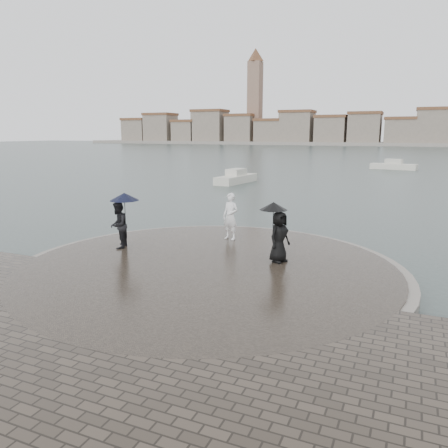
% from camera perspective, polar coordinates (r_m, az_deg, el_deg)
% --- Properties ---
extents(ground, '(400.00, 400.00, 0.00)m').
position_cam_1_polar(ground, '(11.29, -9.99, -11.85)').
color(ground, '#2B3835').
rests_on(ground, ground).
extents(kerb_ring, '(12.50, 12.50, 0.32)m').
position_cam_1_polar(kerb_ring, '(14.08, -2.12, -6.14)').
color(kerb_ring, gray).
rests_on(kerb_ring, ground).
extents(quay_tip, '(11.90, 11.90, 0.36)m').
position_cam_1_polar(quay_tip, '(14.08, -2.13, -6.06)').
color(quay_tip, '#2D261E').
rests_on(quay_tip, ground).
extents(statue, '(0.76, 0.59, 1.84)m').
position_cam_1_polar(statue, '(17.17, 0.85, 1.01)').
color(statue, white).
rests_on(statue, quay_tip).
extents(visitor_left, '(1.24, 1.14, 2.04)m').
position_cam_1_polar(visitor_left, '(16.24, -13.44, 0.79)').
color(visitor_left, black).
rests_on(visitor_left, quay_tip).
extents(visitor_right, '(1.12, 1.05, 1.95)m').
position_cam_1_polar(visitor_right, '(14.24, 7.05, -0.73)').
color(visitor_right, black).
rests_on(visitor_right, quay_tip).
extents(far_skyline, '(260.00, 20.00, 37.00)m').
position_cam_1_polar(far_skyline, '(169.71, 19.86, 11.50)').
color(far_skyline, gray).
rests_on(far_skyline, ground).
extents(boats, '(37.46, 26.23, 1.50)m').
position_cam_1_polar(boats, '(46.26, 24.08, 5.68)').
color(boats, beige).
rests_on(boats, ground).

